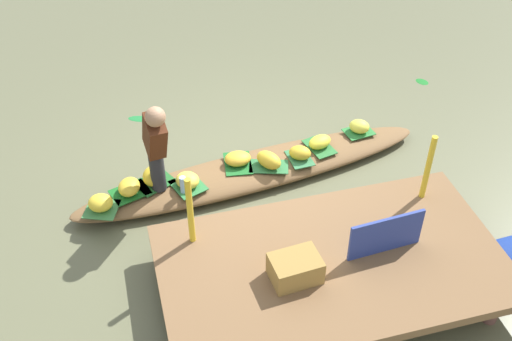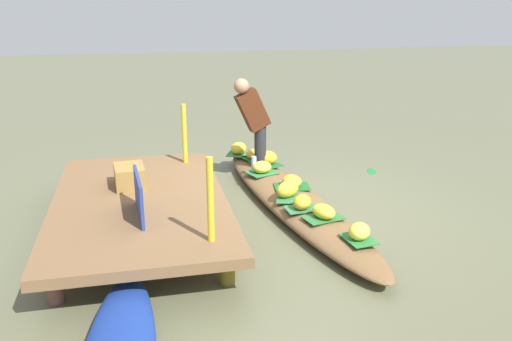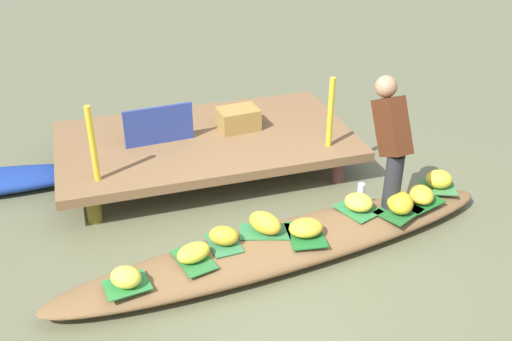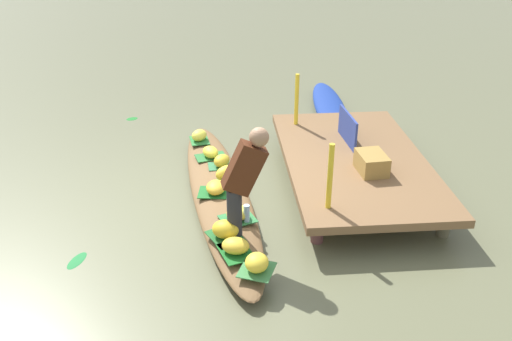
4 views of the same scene
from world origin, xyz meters
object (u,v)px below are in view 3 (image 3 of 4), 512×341
Objects in this scene: banana_bunch_4 at (265,223)px; banana_bunch_6 at (224,236)px; vendor_boat at (284,245)px; produce_crate at (238,119)px; banana_bunch_8 at (306,228)px; banana_bunch_7 at (400,203)px; vendor_person at (391,137)px; banana_bunch_1 at (359,202)px; water_bottle at (361,194)px; banana_bunch_2 at (421,195)px; banana_bunch_0 at (126,277)px; banana_bunch_5 at (193,253)px; market_banner at (159,125)px; banana_bunch_3 at (439,179)px.

banana_bunch_6 is at bearing -172.07° from banana_bunch_4.
produce_crate reaches higher than vendor_boat.
banana_bunch_6 is 0.72m from banana_bunch_8.
banana_bunch_7 is 0.24× the size of vendor_person.
water_bottle reaches higher than banana_bunch_1.
banana_bunch_2 is 1.57m from banana_bunch_4.
banana_bunch_4 is 1.03m from water_bottle.
banana_bunch_5 is (0.56, 0.16, -0.01)m from banana_bunch_0.
produce_crate is (0.26, 1.77, 0.20)m from banana_bunch_4.
banana_bunch_2 is at bearing 2.40° from banana_bunch_6.
produce_crate is at bearing 119.32° from banana_bunch_7.
banana_bunch_1 is at bearing 11.33° from banana_bunch_0.
banana_bunch_8 is at bearing -88.15° from produce_crate.
banana_bunch_4 reaches higher than banana_bunch_6.
market_banner is 0.91m from produce_crate.
vendor_person is at bearing 161.62° from banana_bunch_2.
banana_bunch_1 is at bearing 157.05° from banana_bunch_7.
banana_bunch_6 is (0.86, 0.30, -0.00)m from banana_bunch_0.
banana_bunch_0 is 0.95× the size of banana_bunch_3.
banana_bunch_6 is at bearing -173.20° from banana_bunch_3.
vendor_boat is at bearing -162.05° from water_bottle.
banana_bunch_8 is at bearing -172.04° from banana_bunch_2.
banana_bunch_5 is 1.98m from banana_bunch_7.
banana_bunch_2 is 1.11× the size of banana_bunch_6.
banana_bunch_6 is at bearing 26.22° from banana_bunch_5.
banana_bunch_4 is at bearing 15.95° from banana_bunch_0.
banana_bunch_7 reaches higher than banana_bunch_6.
banana_bunch_5 is 0.33m from banana_bunch_6.
market_banner reaches higher than banana_bunch_6.
water_bottle is (0.06, 0.10, 0.03)m from banana_bunch_1.
banana_bunch_3 is at bearing 31.01° from banana_bunch_2.
market_banner reaches higher than banana_bunch_2.
banana_bunch_8 is at bearing -7.35° from banana_bunch_6.
banana_bunch_1 is at bearing 5.03° from banana_bunch_4.
banana_bunch_1 is 0.95m from banana_bunch_3.
banana_bunch_6 reaches higher than banana_bunch_8.
banana_bunch_4 is (-1.57, -0.03, 0.02)m from banana_bunch_2.
vendor_boat is at bearing -167.07° from banana_bunch_1.
vendor_person reaches higher than banana_bunch_0.
vendor_person is at bearing 6.77° from banana_bunch_6.
banana_bunch_4 is (1.24, 0.36, 0.01)m from banana_bunch_0.
market_banner is (-0.25, 1.73, 0.30)m from banana_bunch_6.
banana_bunch_6 is at bearing -177.60° from banana_bunch_2.
banana_bunch_8 is (1.57, 0.21, -0.01)m from banana_bunch_0.
vendor_boat is 1.78m from banana_bunch_3.
banana_bunch_5 is (-0.68, -0.20, -0.02)m from banana_bunch_4.
vendor_person reaches higher than banana_bunch_1.
banana_bunch_8 is (-0.62, -0.23, -0.01)m from banana_bunch_1.
banana_bunch_2 is at bearing 7.76° from banana_bunch_0.
banana_bunch_2 is at bearing -148.99° from banana_bunch_3.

